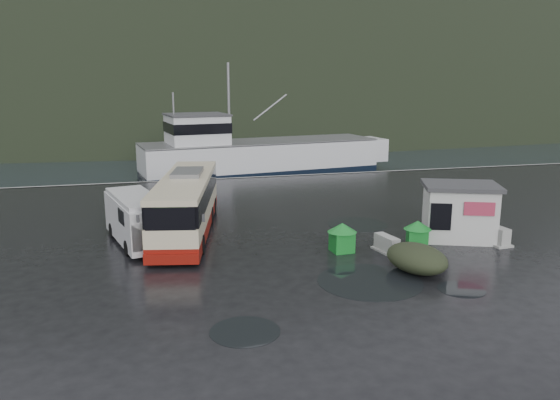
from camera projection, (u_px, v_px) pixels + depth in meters
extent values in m
plane|color=black|center=(291.00, 252.00, 25.60)|extent=(160.00, 160.00, 0.00)
cube|color=black|center=(168.00, 113.00, 129.65)|extent=(300.00, 180.00, 0.02)
cube|color=#999993|center=(226.00, 178.00, 44.52)|extent=(160.00, 0.60, 1.50)
ellipsoid|color=black|center=(174.00, 96.00, 264.49)|extent=(780.00, 540.00, 570.00)
cylinder|color=black|center=(370.00, 281.00, 21.90)|extent=(4.23, 4.23, 0.01)
cylinder|color=black|center=(245.00, 331.00, 17.55)|extent=(2.30, 2.30, 0.01)
cylinder|color=black|center=(357.00, 224.00, 30.47)|extent=(3.35, 3.35, 0.01)
cylinder|color=black|center=(461.00, 289.00, 21.06)|extent=(1.83, 1.83, 0.01)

